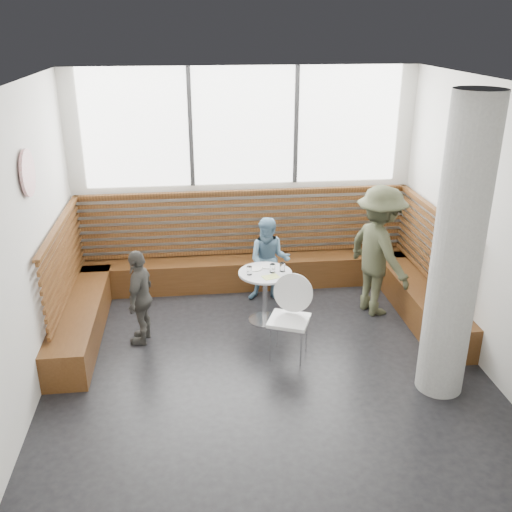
{
  "coord_description": "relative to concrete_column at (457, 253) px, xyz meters",
  "views": [
    {
      "loc": [
        -0.78,
        -5.63,
        3.76
      ],
      "look_at": [
        0.0,
        1.0,
        1.0
      ],
      "focal_mm": 40.0,
      "sensor_mm": 36.0,
      "label": 1
    }
  ],
  "objects": [
    {
      "name": "plate_far",
      "position": [
        -1.66,
        1.89,
        -0.87
      ],
      "size": [
        0.19,
        0.19,
        0.01
      ],
      "primitive_type": "cylinder",
      "color": "white",
      "rests_on": "cafe_table"
    },
    {
      "name": "glass_mid",
      "position": [
        -1.62,
        1.69,
        -0.82
      ],
      "size": [
        0.07,
        0.07,
        0.12
      ],
      "primitive_type": "cylinder",
      "color": "white",
      "rests_on": "cafe_table"
    },
    {
      "name": "cafe_table",
      "position": [
        -1.72,
        1.71,
        -1.08
      ],
      "size": [
        0.7,
        0.7,
        0.72
      ],
      "color": "silver",
      "rests_on": "ground"
    },
    {
      "name": "adult_man",
      "position": [
        -0.16,
        1.82,
        -0.7
      ],
      "size": [
        1.0,
        1.31,
        1.8
      ],
      "primitive_type": "imported",
      "rotation": [
        0.0,
        0.0,
        1.89
      ],
      "color": "#41452E",
      "rests_on": "ground"
    },
    {
      "name": "booth",
      "position": [
        -1.85,
        2.37,
        -1.19
      ],
      "size": [
        5.0,
        2.5,
        1.44
      ],
      "color": "#482A12",
      "rests_on": "ground"
    },
    {
      "name": "child_back",
      "position": [
        -1.58,
        2.32,
        -0.98
      ],
      "size": [
        0.69,
        0.59,
        1.24
      ],
      "primitive_type": "imported",
      "rotation": [
        0.0,
        0.0,
        -0.23
      ],
      "color": "#5F88A5",
      "rests_on": "ground"
    },
    {
      "name": "glass_right",
      "position": [
        -1.49,
        1.71,
        -0.82
      ],
      "size": [
        0.07,
        0.07,
        0.12
      ],
      "primitive_type": "cylinder",
      "color": "white",
      "rests_on": "cafe_table"
    },
    {
      "name": "plate_near",
      "position": [
        -1.84,
        1.82,
        -0.87
      ],
      "size": [
        0.19,
        0.19,
        0.01
      ],
      "primitive_type": "cylinder",
      "color": "white",
      "rests_on": "cafe_table"
    },
    {
      "name": "concrete_column",
      "position": [
        0.0,
        0.0,
        0.0
      ],
      "size": [
        0.5,
        0.5,
        3.2
      ],
      "primitive_type": "cylinder",
      "color": "gray",
      "rests_on": "ground"
    },
    {
      "name": "wall_art",
      "position": [
        -4.31,
        1.0,
        0.7
      ],
      "size": [
        0.03,
        0.5,
        0.5
      ],
      "primitive_type": "cylinder",
      "rotation": [
        0.0,
        1.57,
        0.0
      ],
      "color": "white",
      "rests_on": "room"
    },
    {
      "name": "child_left",
      "position": [
        -3.31,
        1.39,
        -0.99
      ],
      "size": [
        0.46,
        0.77,
        1.23
      ],
      "primitive_type": "imported",
      "rotation": [
        0.0,
        0.0,
        -1.8
      ],
      "color": "#4E4C46",
      "rests_on": "ground"
    },
    {
      "name": "menu_card",
      "position": [
        -1.67,
        1.54,
        -0.88
      ],
      "size": [
        0.24,
        0.21,
        0.0
      ],
      "primitive_type": "cube",
      "rotation": [
        0.0,
        0.0,
        0.33
      ],
      "color": "#A5C64C",
      "rests_on": "cafe_table"
    },
    {
      "name": "room",
      "position": [
        -1.85,
        0.6,
        0.0
      ],
      "size": [
        5.0,
        5.0,
        3.2
      ],
      "color": "silver",
      "rests_on": "ground"
    },
    {
      "name": "glass_left",
      "position": [
        -1.93,
        1.65,
        -0.82
      ],
      "size": [
        0.07,
        0.07,
        0.11
      ],
      "primitive_type": "cylinder",
      "color": "white",
      "rests_on": "cafe_table"
    },
    {
      "name": "cafe_chair",
      "position": [
        -1.55,
        0.88,
        -1.01
      ],
      "size": [
        0.48,
        0.47,
        1.0
      ],
      "rotation": [
        0.0,
        0.0,
        -0.39
      ],
      "color": "white",
      "rests_on": "ground"
    }
  ]
}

